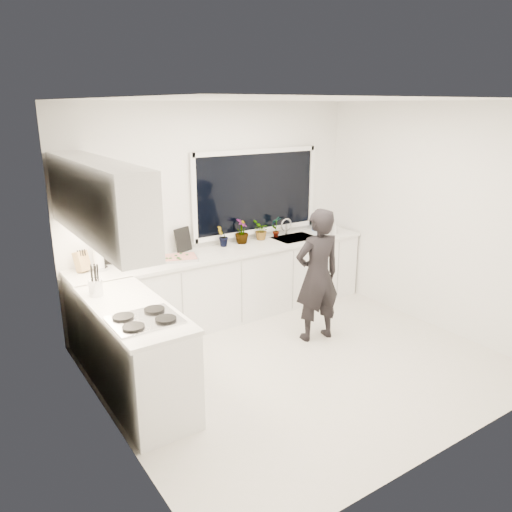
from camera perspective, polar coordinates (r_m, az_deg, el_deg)
floor at (r=5.50m, az=4.99°, el=-12.17°), size 4.00×3.50×0.02m
wall_back at (r=6.40m, az=-4.62°, el=5.09°), size 4.00×0.02×2.70m
wall_left at (r=4.07m, az=-17.20°, el=-2.58°), size 0.02×3.50×2.70m
wall_right at (r=6.41m, az=19.52°, el=4.19°), size 0.02×3.50×2.70m
ceiling at (r=4.81m, az=5.85°, el=17.48°), size 4.00×3.50×0.02m
window at (r=6.64m, az=0.04°, el=7.33°), size 1.80×0.02×1.00m
base_cabinets_back at (r=6.39m, az=-3.06°, el=-3.39°), size 3.92×0.58×0.88m
base_cabinets_left at (r=4.83m, az=-13.60°, el=-10.92°), size 0.58×1.60×0.88m
countertop_back at (r=6.24m, az=-3.08°, el=0.55°), size 3.94×0.62×0.04m
countertop_left at (r=4.64m, az=-13.99°, el=-5.87°), size 0.62×1.60×0.04m
upper_cabinets at (r=4.66m, az=-17.71°, el=6.16°), size 0.34×2.10×0.70m
sink at (r=6.83m, az=4.46°, el=1.71°), size 0.58×0.42×0.14m
faucet at (r=6.94m, az=3.47°, el=3.34°), size 0.03×0.03×0.22m
stovetop at (r=4.31m, az=-12.64°, el=-7.04°), size 0.56×0.48×0.03m
person at (r=5.75m, az=7.04°, el=-2.22°), size 0.62×0.45×1.56m
pizza_tray at (r=5.90m, az=-8.76°, el=-0.23°), size 0.50×0.43×0.03m
pizza at (r=5.90m, az=-8.76°, el=-0.07°), size 0.45×0.38×0.01m
watering_can at (r=7.24m, az=6.95°, el=3.46°), size 0.18×0.18×0.13m
paper_towel_roll at (r=5.69m, az=-17.54°, el=-0.28°), size 0.14×0.14×0.26m
knife_block at (r=5.69m, az=-19.27°, el=-0.65°), size 0.16×0.14×0.22m
utensil_crock at (r=4.95m, az=-17.84°, el=-3.46°), size 0.15×0.15×0.16m
picture_frame_large at (r=5.87m, az=-16.20°, el=0.45°), size 0.21×0.09×0.28m
picture_frame_small at (r=6.18m, az=-8.34°, el=1.86°), size 0.24×0.11×0.30m
herb_plants at (r=6.57m, az=-0.45°, el=2.89°), size 1.01×0.32×0.32m
soap_bottles at (r=6.96m, az=8.24°, el=3.53°), size 0.30×0.17×0.32m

